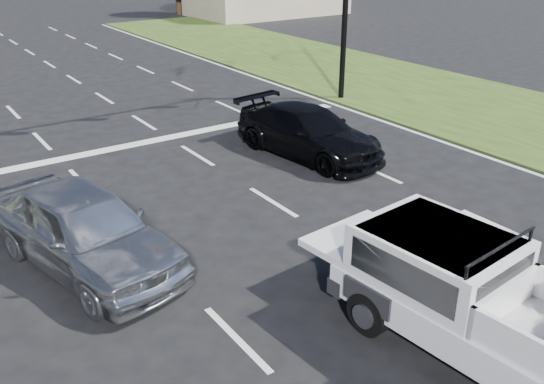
# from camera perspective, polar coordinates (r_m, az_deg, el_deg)

# --- Properties ---
(ground) EXTENTS (160.00, 160.00, 0.00)m
(ground) POSITION_cam_1_polar(r_m,az_deg,el_deg) (10.61, 4.72, -10.93)
(ground) COLOR black
(ground) RESTS_ON ground
(road_markings) EXTENTS (17.75, 60.00, 0.01)m
(road_markings) POSITION_cam_1_polar(r_m,az_deg,el_deg) (15.57, -10.64, 0.78)
(road_markings) COLOR silver
(road_markings) RESTS_ON ground
(grass_shoulder_right) EXTENTS (8.00, 60.00, 0.06)m
(grass_shoulder_right) POSITION_cam_1_polar(r_m,az_deg,el_deg) (23.30, 20.63, 7.60)
(grass_shoulder_right) COLOR #223D12
(grass_shoulder_right) RESTS_ON ground
(pickup_truck) EXTENTS (2.44, 5.58, 2.03)m
(pickup_truck) POSITION_cam_1_polar(r_m,az_deg,el_deg) (9.42, 21.12, -10.71)
(pickup_truck) COLOR black
(pickup_truck) RESTS_ON ground
(silver_sedan) EXTENTS (2.99, 5.20, 1.67)m
(silver_sedan) POSITION_cam_1_polar(r_m,az_deg,el_deg) (11.81, -18.03, -3.54)
(silver_sedan) COLOR #A6A9AD
(silver_sedan) RESTS_ON ground
(black_coupe) EXTENTS (2.69, 5.22, 1.45)m
(black_coupe) POSITION_cam_1_polar(r_m,az_deg,el_deg) (17.20, 3.62, 5.99)
(black_coupe) COLOR black
(black_coupe) RESTS_ON ground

